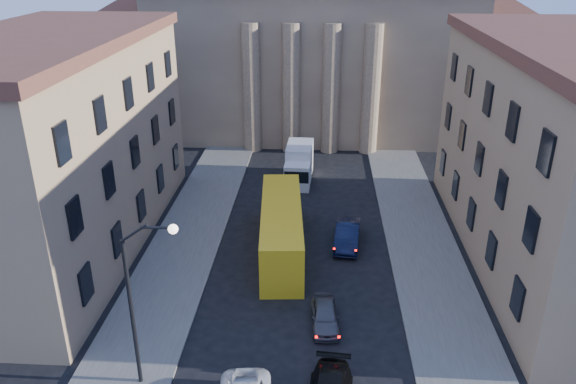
# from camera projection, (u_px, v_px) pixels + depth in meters

# --- Properties ---
(sidewalk_left) EXTENTS (5.00, 60.00, 0.15)m
(sidewalk_left) POSITION_uv_depth(u_px,v_px,m) (172.00, 273.00, 36.77)
(sidewalk_left) COLOR #53514C
(sidewalk_left) RESTS_ON ground
(sidewalk_right) EXTENTS (5.00, 60.00, 0.15)m
(sidewalk_right) POSITION_uv_depth(u_px,v_px,m) (434.00, 281.00, 35.85)
(sidewalk_right) COLOR #53514C
(sidewalk_right) RESTS_ON ground
(church) EXTENTS (68.02, 28.76, 36.60)m
(church) POSITION_uv_depth(u_px,v_px,m) (314.00, 19.00, 65.82)
(church) COLOR #776049
(church) RESTS_ON ground
(building_left) EXTENTS (11.60, 26.60, 14.70)m
(building_left) POSITION_uv_depth(u_px,v_px,m) (53.00, 144.00, 37.94)
(building_left) COLOR #9C7D5B
(building_left) RESTS_ON ground
(building_right) EXTENTS (11.60, 26.60, 14.70)m
(building_right) POSITION_uv_depth(u_px,v_px,m) (568.00, 154.00, 36.10)
(building_right) COLOR #9C7D5B
(building_right) RESTS_ON ground
(street_lamp) EXTENTS (2.62, 0.44, 8.83)m
(street_lamp) POSITION_uv_depth(u_px,v_px,m) (141.00, 293.00, 25.45)
(street_lamp) COLOR black
(street_lamp) RESTS_ON ground
(car_right_far) EXTENTS (1.76, 3.89, 1.30)m
(car_right_far) POSITION_uv_depth(u_px,v_px,m) (325.00, 315.00, 31.61)
(car_right_far) COLOR #48474C
(car_right_far) RESTS_ON ground
(car_right_distant) EXTENTS (2.12, 4.92, 1.58)m
(car_right_distant) POSITION_uv_depth(u_px,v_px,m) (347.00, 235.00, 40.12)
(car_right_distant) COLOR black
(car_right_distant) RESTS_ON ground
(city_bus) EXTENTS (3.62, 12.17, 3.38)m
(city_bus) POSITION_uv_depth(u_px,v_px,m) (281.00, 228.00, 38.90)
(city_bus) COLOR gold
(city_bus) RESTS_ON ground
(box_truck) EXTENTS (2.46, 5.86, 3.18)m
(box_truck) POSITION_uv_depth(u_px,v_px,m) (299.00, 165.00, 50.99)
(box_truck) COLOR silver
(box_truck) RESTS_ON ground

